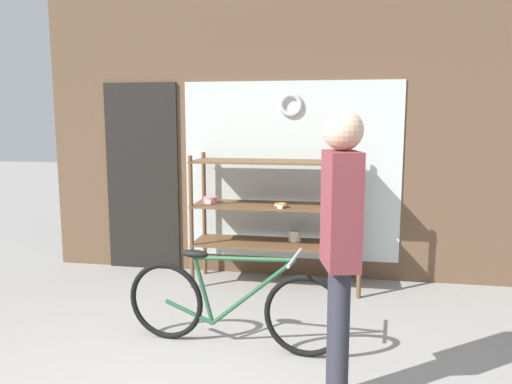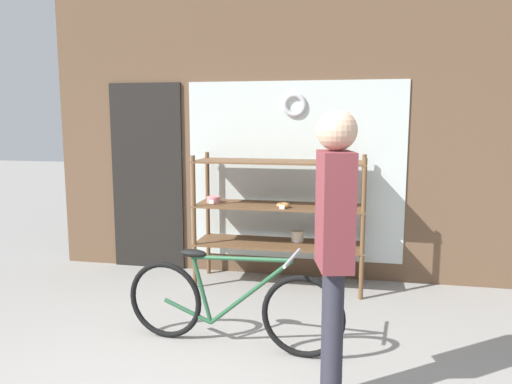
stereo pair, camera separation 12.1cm
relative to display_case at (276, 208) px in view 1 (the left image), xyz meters
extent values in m
cube|color=brown|center=(-0.10, 0.40, 0.81)|extent=(5.05, 0.08, 3.24)
cube|color=silver|center=(0.10, 0.35, 0.33)|extent=(2.31, 0.02, 1.90)
cube|color=black|center=(-1.57, 0.34, 0.23)|extent=(0.84, 0.03, 2.10)
torus|color=#B7B7BC|center=(0.10, 0.33, 1.03)|extent=(0.26, 0.06, 0.26)
cylinder|color=brown|center=(-0.83, -0.24, -0.14)|extent=(0.04, 0.04, 1.35)
cylinder|color=brown|center=(0.84, -0.24, -0.14)|extent=(0.04, 0.04, 1.35)
cylinder|color=brown|center=(-0.83, 0.23, -0.14)|extent=(0.04, 0.04, 1.35)
cylinder|color=brown|center=(0.84, 0.23, -0.14)|extent=(0.04, 0.04, 1.35)
cube|color=brown|center=(0.01, 0.00, -0.38)|extent=(1.70, 0.52, 0.02)
cube|color=brown|center=(0.01, 0.00, 0.02)|extent=(1.70, 0.52, 0.02)
cube|color=brown|center=(0.01, 0.00, 0.47)|extent=(1.70, 0.52, 0.02)
cylinder|color=beige|center=(0.18, 0.10, -0.31)|extent=(0.13, 0.13, 0.11)
cube|color=white|center=(0.18, 0.03, -0.35)|extent=(0.05, 0.00, 0.04)
ellipsoid|color=#AD7F4C|center=(0.56, -0.05, 0.50)|extent=(0.08, 0.07, 0.06)
cube|color=white|center=(0.56, -0.10, 0.49)|extent=(0.05, 0.00, 0.04)
cylinder|color=pink|center=(-0.69, 0.02, 0.06)|extent=(0.14, 0.14, 0.06)
cube|color=white|center=(-0.69, -0.06, 0.05)|extent=(0.05, 0.00, 0.04)
torus|color=#B27A42|center=(0.06, -0.14, 0.05)|extent=(0.13, 0.13, 0.04)
cube|color=white|center=(0.06, -0.21, 0.05)|extent=(0.05, 0.00, 0.04)
torus|color=black|center=(-0.67, -1.40, -0.51)|extent=(0.62, 0.11, 0.62)
torus|color=black|center=(0.42, -1.51, -0.51)|extent=(0.62, 0.11, 0.62)
cylinder|color=#235133|center=(0.02, -1.47, -0.37)|extent=(0.65, 0.10, 0.57)
cylinder|color=#235133|center=(-0.04, -1.47, -0.12)|extent=(0.77, 0.11, 0.07)
cylinder|color=#235133|center=(-0.36, -1.43, -0.39)|extent=(0.17, 0.05, 0.51)
cylinder|color=#235133|center=(-0.48, -1.42, -0.58)|extent=(0.40, 0.07, 0.17)
ellipsoid|color=black|center=(-0.43, -1.43, -0.11)|extent=(0.23, 0.11, 0.06)
cylinder|color=#B2B2B7|center=(0.34, -1.51, -0.08)|extent=(0.07, 0.46, 0.02)
cylinder|color=#282833|center=(0.64, -2.02, -0.39)|extent=(0.11, 0.11, 0.86)
cylinder|color=#282833|center=(0.67, -2.13, -0.39)|extent=(0.11, 0.11, 0.86)
cube|color=brown|center=(0.66, -2.07, 0.38)|extent=(0.25, 0.35, 0.68)
sphere|color=tan|center=(0.66, -2.07, 0.84)|extent=(0.23, 0.23, 0.23)
camera|label=1|loc=(0.67, -4.94, 0.91)|focal=35.00mm
camera|label=2|loc=(0.78, -4.91, 0.91)|focal=35.00mm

